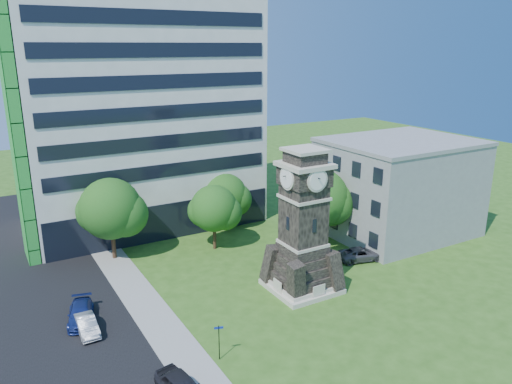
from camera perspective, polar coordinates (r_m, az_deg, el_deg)
ground at (r=40.81m, az=3.33°, el=-13.01°), size 160.00×160.00×0.00m
sidewalk at (r=41.21m, az=-12.10°, el=-13.02°), size 3.00×70.00×0.06m
street at (r=39.95m, az=-24.14°, el=-15.26°), size 14.00×80.00×0.02m
clock_tower at (r=41.61m, az=5.39°, el=-4.43°), size 5.40×5.40×12.22m
office_tall at (r=58.10m, az=-13.59°, el=10.23°), size 26.20×15.11×28.60m
office_low at (r=56.66m, az=15.94°, el=0.60°), size 15.20×12.20×10.40m
car_street_mid at (r=39.33m, az=-18.80°, el=-14.16°), size 1.28×3.67×1.21m
car_street_north at (r=40.83m, az=-19.40°, el=-12.98°), size 2.82×4.66×1.26m
car_east_lot at (r=49.67m, az=11.88°, el=-6.95°), size 4.91×3.13×1.26m
park_bench at (r=43.82m, az=6.22°, el=-10.17°), size 1.80×0.48×0.93m
street_sign at (r=34.15m, az=-4.25°, el=-16.35°), size 0.61×0.06×2.52m
tree_nw at (r=49.49m, az=-16.19°, el=-2.05°), size 6.50×5.91×8.07m
tree_nc at (r=50.27m, az=-4.77°, el=-2.05°), size 5.21×4.73×6.70m
tree_ne at (r=56.10m, az=-3.57°, el=-0.59°), size 5.67×5.15×6.38m
tree_east at (r=51.35m, az=7.17°, el=-0.91°), size 6.82×6.20×8.16m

